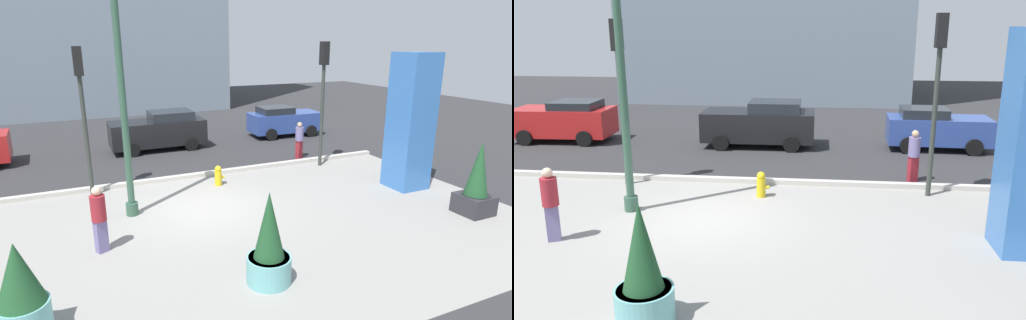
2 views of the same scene
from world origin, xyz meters
TOP-DOWN VIEW (x-y plane):
  - ground_plane at (0.00, 4.00)m, footprint 60.00×60.00m
  - plaza_pavement at (0.00, -2.00)m, footprint 18.00×10.00m
  - curb_strip at (0.00, 3.12)m, footprint 18.00×0.24m
  - lamp_post at (-2.08, 0.39)m, footprint 0.44×0.44m
  - art_pillar_blue at (7.28, -1.03)m, footprint 1.20×1.20m
  - potted_plant_near_left at (0.08, -4.59)m, footprint 0.98×0.98m
  - potted_plant_curbside at (7.40, -3.79)m, footprint 0.93×0.93m
  - potted_plant_near_right at (-4.60, -4.45)m, footprint 0.87×0.87m
  - fire_hydrant at (1.19, 1.86)m, footprint 0.36×0.26m
  - traffic_light_corner at (-3.07, 2.63)m, footprint 0.28×0.42m
  - traffic_light_far_side at (5.94, 2.49)m, footprint 0.28×0.42m
  - car_intersection at (0.38, 8.10)m, footprint 4.46×2.13m
  - car_passing_lane at (7.27, 8.28)m, footprint 3.92×2.01m
  - pedestrian_crossing at (-3.11, -1.66)m, footprint 0.48×0.48m
  - pedestrian_by_curb at (5.71, 3.85)m, footprint 0.47×0.47m

SIDE VIEW (x-z plane):
  - ground_plane at x=0.00m, z-range 0.00..0.00m
  - plaza_pavement at x=0.00m, z-range -0.01..0.01m
  - curb_strip at x=0.00m, z-range 0.00..0.16m
  - fire_hydrant at x=1.19m, z-range -0.01..0.74m
  - car_passing_lane at x=7.27m, z-range 0.02..1.65m
  - potted_plant_near_left at x=0.08m, z-range -0.19..1.91m
  - potted_plant_near_right at x=-4.60m, z-range -0.04..1.83m
  - pedestrian_by_curb at x=5.71m, z-range 0.09..1.73m
  - car_intersection at x=0.38m, z-range 0.01..1.84m
  - potted_plant_curbside at x=7.40m, z-range -0.18..2.09m
  - pedestrian_crossing at x=-3.11m, z-range 0.10..1.83m
  - art_pillar_blue at x=7.28m, z-range 0.00..4.74m
  - traffic_light_corner at x=-3.07m, z-range 0.83..5.76m
  - traffic_light_far_side at x=5.94m, z-range 0.86..5.93m
  - lamp_post at x=-2.08m, z-range -0.09..7.72m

